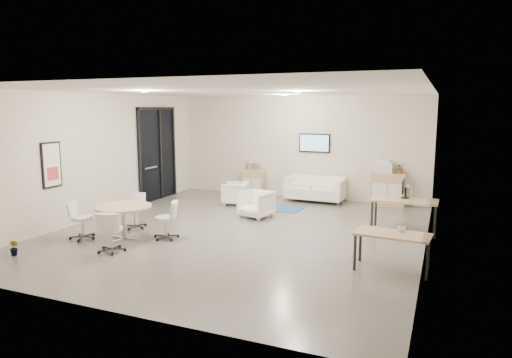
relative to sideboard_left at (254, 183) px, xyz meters
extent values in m
cube|color=#5F5D57|center=(1.48, -4.28, -0.81)|extent=(8.00, 9.00, 0.80)
cube|color=white|center=(1.48, -4.28, 3.19)|extent=(8.00, 9.00, 0.80)
cube|color=beige|center=(1.48, 0.62, 1.19)|extent=(8.00, 0.80, 3.20)
cube|color=beige|center=(1.48, -9.18, 1.19)|extent=(8.00, 0.80, 3.20)
cube|color=beige|center=(-2.92, -4.28, 1.19)|extent=(0.80, 9.00, 3.20)
cube|color=beige|center=(5.88, -4.28, 1.19)|extent=(0.80, 9.00, 3.20)
cube|color=black|center=(-2.48, -1.78, 1.02)|extent=(0.02, 1.90, 2.85)
cube|color=black|center=(-2.46, -1.78, 2.40)|extent=(0.06, 1.90, 0.08)
cube|color=black|center=(-2.46, -2.69, 1.02)|extent=(0.06, 0.08, 2.85)
cube|color=black|center=(-2.46, -0.87, 1.02)|extent=(0.06, 0.08, 2.85)
cube|color=black|center=(-2.46, -1.63, 1.02)|extent=(0.06, 0.07, 2.85)
cube|color=#B2B2B7|center=(-2.42, -2.23, 0.64)|extent=(0.04, 0.60, 0.05)
cube|color=black|center=(-2.50, -5.88, 1.14)|extent=(0.04, 0.54, 1.04)
cube|color=white|center=(-2.48, -5.88, 1.14)|extent=(0.01, 0.46, 0.96)
cube|color=#BF394A|center=(-2.47, -5.88, 0.94)|extent=(0.01, 0.32, 0.30)
cube|color=black|center=(1.98, 0.18, 1.34)|extent=(0.98, 0.05, 0.58)
cube|color=#8AC0EE|center=(1.98, 0.15, 1.34)|extent=(0.90, 0.01, 0.50)
cylinder|color=#FFEAC6|center=(-0.32, -5.28, 2.77)|extent=(0.14, 0.14, 0.03)
cylinder|color=#FFEAC6|center=(2.68, -3.78, 2.77)|extent=(0.14, 0.14, 0.03)
cylinder|color=#FFEAC6|center=(1.48, -1.28, 2.77)|extent=(0.14, 0.14, 0.03)
cube|color=tan|center=(0.00, 0.00, 0.00)|extent=(0.73, 0.36, 0.82)
cube|color=silver|center=(-0.17, -0.19, -0.08)|extent=(0.31, 0.02, 0.49)
cube|color=silver|center=(0.17, -0.19, -0.08)|extent=(0.31, 0.02, 0.49)
cube|color=tan|center=(4.27, -0.04, 0.08)|extent=(0.97, 0.45, 0.97)
cube|color=silver|center=(4.05, -0.27, -0.02)|extent=(0.41, 0.02, 0.58)
cube|color=silver|center=(4.50, -0.27, -0.02)|extent=(0.41, 0.02, 0.58)
cube|color=red|center=(-0.23, 0.00, 0.52)|extent=(0.04, 0.14, 0.22)
cube|color=#337FCC|center=(-0.17, 0.00, 0.52)|extent=(0.04, 0.14, 0.22)
cube|color=gold|center=(-0.12, 0.00, 0.52)|extent=(0.04, 0.14, 0.22)
cube|color=#4CB24C|center=(-0.06, 0.00, 0.52)|extent=(0.04, 0.14, 0.22)
cube|color=#CC6619|center=(-0.01, 0.00, 0.52)|extent=(0.04, 0.14, 0.22)
cube|color=purple|center=(0.05, 0.00, 0.52)|extent=(0.04, 0.14, 0.22)
cube|color=#E54C7F|center=(0.10, 0.00, 0.52)|extent=(0.04, 0.14, 0.22)
cube|color=teal|center=(0.15, 0.00, 0.52)|extent=(0.04, 0.14, 0.22)
cube|color=white|center=(4.11, -0.04, 0.71)|extent=(0.55, 0.47, 0.30)
cube|color=white|center=(4.11, -0.04, 0.90)|extent=(0.41, 0.35, 0.07)
cube|color=white|center=(2.15, -0.27, -0.14)|extent=(1.76, 0.92, 0.33)
cube|color=white|center=(2.15, 0.06, 0.19)|extent=(1.74, 0.25, 0.33)
cube|color=white|center=(1.36, -0.27, 0.03)|extent=(0.18, 0.87, 0.65)
cube|color=white|center=(2.94, -0.27, 0.03)|extent=(0.18, 0.87, 0.65)
cube|color=#2B4B85|center=(1.43, -1.58, -0.40)|extent=(1.43, 1.03, 0.01)
imported|color=white|center=(0.08, -1.58, -0.04)|extent=(0.80, 0.83, 0.72)
imported|color=white|center=(1.27, -2.85, -0.02)|extent=(0.90, 0.86, 0.76)
cube|color=tan|center=(4.95, -2.81, 0.33)|extent=(1.46, 0.75, 0.04)
cube|color=black|center=(4.27, -3.12, -0.05)|extent=(0.05, 0.05, 0.71)
cube|color=black|center=(5.62, -3.12, -0.05)|extent=(0.05, 0.05, 0.71)
cube|color=black|center=(4.27, -2.50, -0.05)|extent=(0.05, 0.05, 0.71)
cube|color=black|center=(5.62, -2.50, -0.05)|extent=(0.05, 0.05, 0.71)
cube|color=tan|center=(4.98, -5.54, 0.24)|extent=(1.33, 0.75, 0.04)
cube|color=black|center=(4.38, -5.82, -0.09)|extent=(0.05, 0.05, 0.63)
cube|color=black|center=(5.57, -5.82, -0.09)|extent=(0.05, 0.05, 0.63)
cube|color=black|center=(4.38, -5.27, -0.09)|extent=(0.05, 0.05, 0.63)
cube|color=black|center=(5.57, -5.27, -0.09)|extent=(0.05, 0.05, 0.63)
cylinder|color=black|center=(4.95, -2.66, 0.36)|extent=(0.20, 0.20, 0.02)
cube|color=black|center=(4.95, -2.66, 0.48)|extent=(0.04, 0.03, 0.24)
cube|color=black|center=(4.90, -2.66, 0.63)|extent=(0.03, 0.50, 0.32)
cylinder|color=tan|center=(-0.63, -5.77, 0.31)|extent=(1.21, 1.21, 0.04)
cylinder|color=#B2B2B7|center=(-0.63, -5.77, -0.06)|extent=(0.10, 0.10, 0.69)
cube|color=#B2B2B7|center=(-0.63, -5.77, -0.39)|extent=(0.70, 0.06, 0.03)
cube|color=#B2B2B7|center=(-0.63, -5.77, -0.39)|extent=(0.06, 0.70, 0.03)
imported|color=#3F7F3F|center=(4.58, -0.04, 0.68)|extent=(0.34, 0.37, 0.24)
imported|color=#3F7F3F|center=(-1.83, -7.54, -0.34)|extent=(0.19, 0.33, 0.14)
imported|color=white|center=(5.11, -5.39, 0.33)|extent=(0.15, 0.12, 0.14)
camera|label=1|loc=(5.73, -13.57, 2.42)|focal=32.00mm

